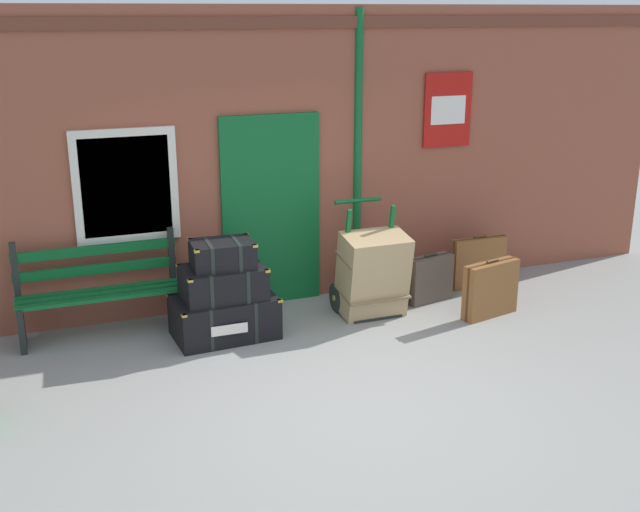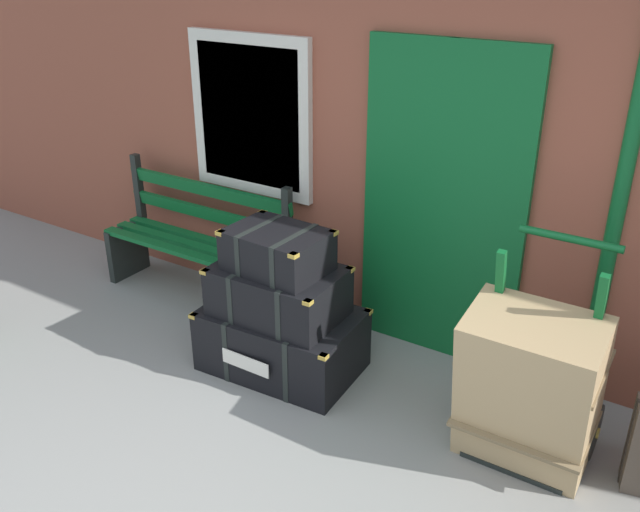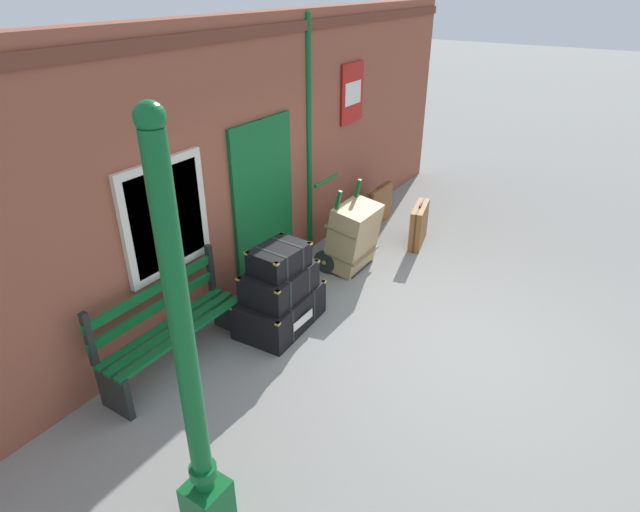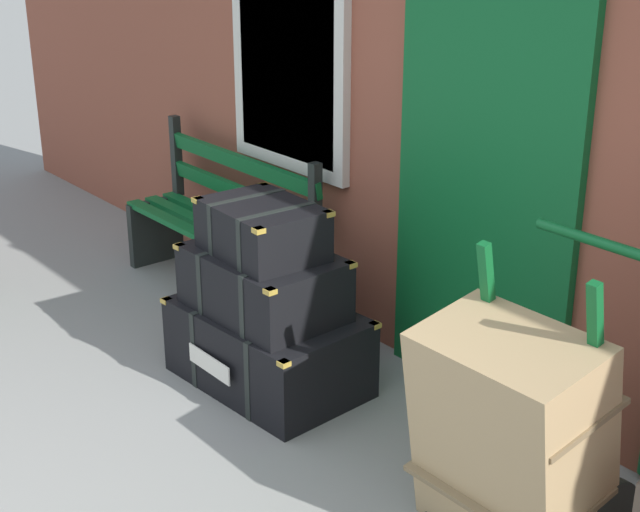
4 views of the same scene
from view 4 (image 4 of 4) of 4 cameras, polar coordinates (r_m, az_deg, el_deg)
The scene contains 7 objects.
brick_facade at distance 4.63m, azimuth 10.42°, elevation 10.72°, with size 10.40×0.35×3.20m.
platform_bench at distance 5.93m, azimuth -6.00°, elevation 1.74°, with size 1.60×0.43×1.01m.
steamer_trunk_base at distance 4.90m, azimuth -3.18°, elevation -5.58°, with size 1.04×0.70×0.43m.
steamer_trunk_middle at distance 4.74m, azimuth -3.48°, elevation -1.62°, with size 0.82×0.57×0.33m.
steamer_trunk_top at distance 4.62m, azimuth -3.56°, elevation 1.65°, with size 0.63×0.48×0.27m.
porters_trolley at distance 3.96m, azimuth 13.04°, elevation -12.25°, with size 0.71×0.60×1.20m.
large_brown_trunk at distance 3.74m, azimuth 11.61°, elevation -10.76°, with size 0.70×0.57×0.94m.
Camera 4 is at (2.94, -0.89, 2.43)m, focal length 52.22 mm.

